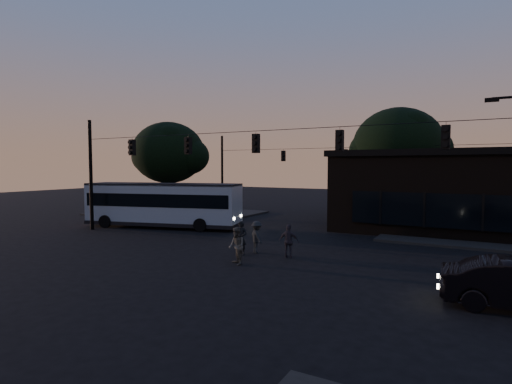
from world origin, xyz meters
The scene contains 13 objects.
ground centered at (0.00, 0.00, 0.00)m, with size 120.00×120.00×0.00m, color black.
sidewalk_far_right centered at (12.00, 14.00, 0.07)m, with size 14.00×10.00×0.15m, color black.
sidewalk_far_left centered at (-14.00, 14.00, 0.07)m, with size 14.00×10.00×0.15m, color black.
building centered at (9.00, 15.97, 2.71)m, with size 15.40×10.41×5.40m.
tree_behind centered at (4.00, 22.00, 6.19)m, with size 7.60×7.60×9.43m.
tree_left centered at (-14.00, 13.00, 5.57)m, with size 6.40×6.40×8.30m.
signal_rig_near centered at (0.00, 4.00, 4.45)m, with size 26.24×0.30×7.50m.
signal_rig_far centered at (0.00, 20.00, 4.20)m, with size 26.24×0.30×7.50m.
bus centered at (-9.39, 7.17, 1.77)m, with size 11.47×5.40×3.15m.
pedestrian_a centered at (0.13, 2.27, 0.83)m, with size 0.61×0.40×1.66m, color black.
pedestrian_b centered at (0.99, 0.48, 0.83)m, with size 0.81×0.63×1.67m, color #44443E.
pedestrian_c centered at (2.44, 2.84, 0.80)m, with size 0.93×0.39×1.59m, color #2A262F.
pedestrian_d centered at (0.59, 3.02, 0.80)m, with size 1.04×0.60×1.61m, color black.
Camera 1 is at (10.27, -14.31, 4.33)m, focal length 28.00 mm.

